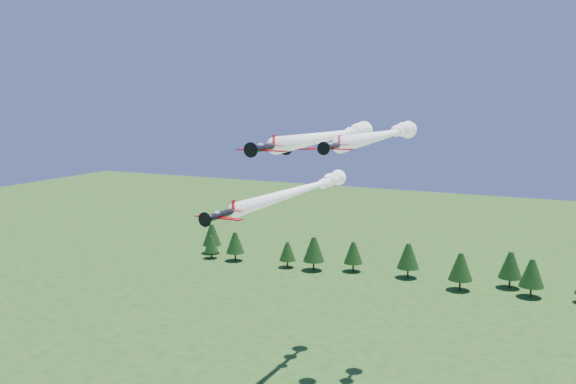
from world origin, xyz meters
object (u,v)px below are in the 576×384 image
at_px(plane_left, 303,189).
at_px(plane_right, 385,135).
at_px(plane_lead, 334,135).
at_px(plane_slot, 294,147).

bearing_deg(plane_left, plane_right, -6.31).
height_order(plane_left, plane_right, plane_right).
distance_m(plane_lead, plane_slot, 13.83).
distance_m(plane_lead, plane_left, 19.17).
bearing_deg(plane_slot, plane_left, 104.04).
relative_size(plane_lead, plane_left, 0.92).
bearing_deg(plane_lead, plane_left, 133.52).
relative_size(plane_left, plane_slot, 7.20).
height_order(plane_right, plane_slot, plane_right).
relative_size(plane_lead, plane_right, 0.99).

